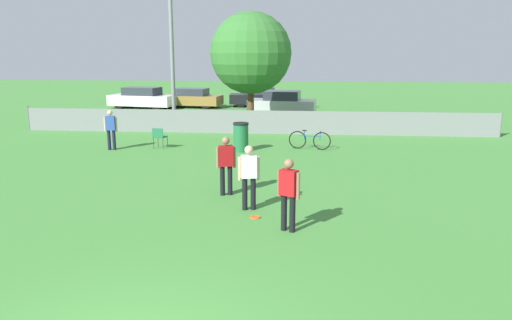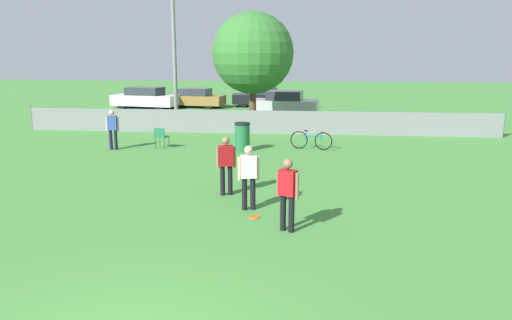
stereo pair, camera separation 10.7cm
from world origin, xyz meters
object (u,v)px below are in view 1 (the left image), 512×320
object	(u,v)px
tree_near_pole	(251,53)
spectator_in_blue	(111,127)
folding_chair_sideline	(159,136)
parked_car_white	(142,98)
player_receiver_white	(249,173)
parked_car_silver	(282,103)
player_defender_red	(288,190)
trash_bin	(241,137)
bicycle_sideline	(310,140)
light_pole	(171,18)
parked_car_tan	(192,98)
parked_car_dark	(259,97)
player_thrower_red	(226,162)
frisbee_disc	(255,217)

from	to	relation	value
tree_near_pole	spectator_in_blue	xyz separation A→B (m)	(-4.85, -6.53, -2.83)
folding_chair_sideline	parked_car_white	distance (m)	14.83
player_receiver_white	parked_car_silver	distance (m)	18.81
tree_near_pole	parked_car_white	size ratio (longest dim) A/B	1.22
player_defender_red	player_receiver_white	world-z (taller)	same
spectator_in_blue	folding_chair_sideline	size ratio (longest dim) A/B	1.91
trash_bin	parked_car_white	xyz separation A→B (m)	(-8.54, 14.19, 0.13)
player_receiver_white	spectator_in_blue	xyz separation A→B (m)	(-6.23, 7.08, -0.02)
player_defender_red	bicycle_sideline	size ratio (longest dim) A/B	0.96
light_pole	parked_car_tan	bearing A→B (deg)	96.84
parked_car_tan	parked_car_dark	bearing A→B (deg)	20.64
folding_chair_sideline	player_thrower_red	bearing A→B (deg)	129.80
spectator_in_blue	parked_car_white	world-z (taller)	spectator_in_blue
parked_car_dark	parked_car_silver	bearing A→B (deg)	-72.93
player_defender_red	parked_car_dark	bearing A→B (deg)	123.54
folding_chair_sideline	trash_bin	world-z (taller)	trash_bin
light_pole	player_thrower_red	world-z (taller)	light_pole
folding_chair_sideline	parked_car_white	size ratio (longest dim) A/B	0.17
tree_near_pole	player_thrower_red	size ratio (longest dim) A/B	3.60
player_defender_red	folding_chair_sideline	bearing A→B (deg)	148.27
folding_chair_sideline	parked_car_dark	xyz separation A→B (m)	(2.63, 15.86, 0.18)
trash_bin	light_pole	bearing A→B (deg)	124.35
tree_near_pole	parked_car_dark	xyz separation A→B (m)	(-0.43, 9.82, -3.05)
bicycle_sideline	parked_car_tan	bearing A→B (deg)	130.38
parked_car_white	bicycle_sideline	bearing A→B (deg)	-39.54
player_defender_red	parked_car_silver	size ratio (longest dim) A/B	0.38
tree_near_pole	folding_chair_sideline	distance (m)	7.50
parked_car_white	parked_car_silver	size ratio (longest dim) A/B	1.13
tree_near_pole	bicycle_sideline	bearing A→B (deg)	-62.59
parked_car_dark	spectator_in_blue	bearing A→B (deg)	-109.37
spectator_in_blue	parked_car_silver	size ratio (longest dim) A/B	0.38
frisbee_disc	spectator_in_blue	bearing A→B (deg)	129.96
parked_car_white	light_pole	bearing A→B (deg)	-50.93
light_pole	bicycle_sideline	distance (m)	10.24
light_pole	player_receiver_white	bearing A→B (deg)	-68.35
bicycle_sideline	light_pole	bearing A→B (deg)	152.63
tree_near_pole	frisbee_disc	bearing A→B (deg)	-83.65
folding_chair_sideline	bicycle_sideline	distance (m)	6.02
folding_chair_sideline	parked_car_silver	xyz separation A→B (m)	(4.44, 11.23, 0.21)
spectator_in_blue	parked_car_tan	distance (m)	15.29
player_defender_red	player_receiver_white	distance (m)	1.73
player_defender_red	parked_car_silver	xyz separation A→B (m)	(-1.01, 20.22, -0.21)
player_defender_red	trash_bin	size ratio (longest dim) A/B	1.43
player_receiver_white	bicycle_sideline	distance (m)	8.11
player_receiver_white	parked_car_white	size ratio (longest dim) A/B	0.34
light_pole	player_defender_red	bearing A→B (deg)	-66.89
parked_car_tan	player_defender_red	bearing A→B (deg)	-64.99
parked_car_dark	parked_car_silver	size ratio (longest dim) A/B	1.01
player_defender_red	parked_car_dark	world-z (taller)	player_defender_red
player_thrower_red	parked_car_white	distance (m)	22.12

